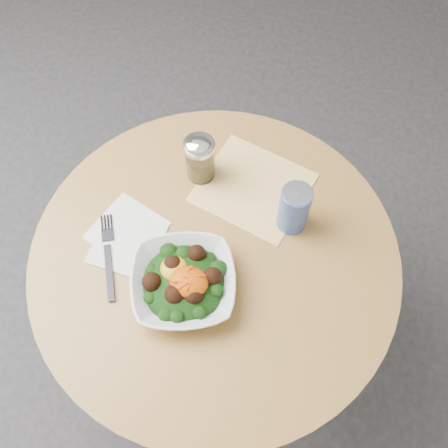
{
  "coord_description": "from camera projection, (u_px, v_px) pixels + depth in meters",
  "views": [
    {
      "loc": [
        0.18,
        -0.48,
        1.85
      ],
      "look_at": [
        0.01,
        0.05,
        0.81
      ],
      "focal_mm": 40.0,
      "sensor_mm": 36.0,
      "label": 1
    }
  ],
  "objects": [
    {
      "name": "spice_shaker",
      "position": [
        200.0,
        158.0,
        1.26
      ],
      "size": [
        0.08,
        0.08,
        0.14
      ],
      "color": "silver",
      "rests_on": "table"
    },
    {
      "name": "beverage_can",
      "position": [
        294.0,
        208.0,
        1.19
      ],
      "size": [
        0.07,
        0.07,
        0.14
      ],
      "color": "#0D1F95",
      "rests_on": "table"
    },
    {
      "name": "table",
      "position": [
        216.0,
        284.0,
        1.38
      ],
      "size": [
        0.9,
        0.9,
        0.75
      ],
      "color": "black",
      "rests_on": "ground"
    },
    {
      "name": "cloth_napkin",
      "position": [
        253.0,
        187.0,
        1.3
      ],
      "size": [
        0.31,
        0.29,
        0.0
      ],
      "primitive_type": "cube",
      "rotation": [
        0.0,
        0.0,
        -0.21
      ],
      "color": "#FFA60D",
      "rests_on": "table"
    },
    {
      "name": "salad_bowl",
      "position": [
        184.0,
        282.0,
        1.14
      ],
      "size": [
        0.31,
        0.31,
        0.09
      ],
      "color": "silver",
      "rests_on": "table"
    },
    {
      "name": "paper_napkins",
      "position": [
        127.0,
        237.0,
        1.23
      ],
      "size": [
        0.2,
        0.21,
        0.0
      ],
      "color": "white",
      "rests_on": "table"
    },
    {
      "name": "ground",
      "position": [
        218.0,
        338.0,
        1.87
      ],
      "size": [
        6.0,
        6.0,
        0.0
      ],
      "primitive_type": "plane",
      "color": "#2B2B2D",
      "rests_on": "ground"
    },
    {
      "name": "fork",
      "position": [
        108.0,
        253.0,
        1.2
      ],
      "size": [
        0.13,
        0.22,
        0.0
      ],
      "color": "black",
      "rests_on": "table"
    }
  ]
}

